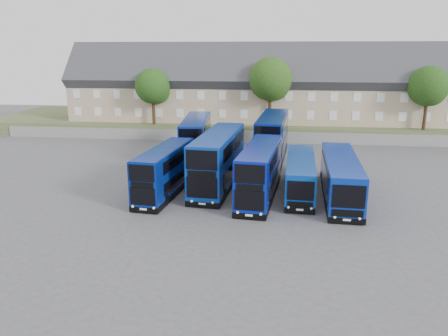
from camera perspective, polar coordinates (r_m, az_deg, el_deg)
ground at (r=35.99m, az=1.90°, el=-4.30°), size 120.00×120.00×0.00m
retaining_wall at (r=58.98m, az=3.92°, el=4.10°), size 70.00×0.40×1.50m
earth_bank at (r=68.78m, az=4.36°, el=5.87°), size 80.00×20.00×2.00m
terrace_row at (r=64.14m, az=9.74°, el=10.08°), size 66.00×10.40×11.20m
dd_front_left at (r=37.47m, az=-7.71°, el=-0.53°), size 3.28×10.17×3.97m
dd_front_mid at (r=39.21m, az=-0.76°, el=0.97°), size 3.75×12.35×4.84m
dd_front_right at (r=36.39m, az=4.70°, el=-0.61°), size 3.59×11.11×4.34m
dd_rear_left at (r=49.68m, az=-3.67°, el=3.80°), size 3.61×11.73×4.59m
dd_rear_right at (r=49.75m, az=6.33°, el=3.94°), size 3.77×12.53×4.91m
coach_east_a at (r=38.29m, az=9.91°, el=-0.99°), size 2.86×11.23×3.04m
coach_east_b at (r=37.62m, az=14.96°, el=-1.28°), size 3.24×12.62×3.42m
tree_west at (r=61.45m, az=-9.15°, el=10.32°), size 4.80×4.80×7.65m
tree_mid at (r=59.57m, az=6.23°, el=11.26°), size 5.76×5.76×9.18m
tree_east at (r=62.20m, az=25.22°, el=9.47°), size 5.12×5.12×8.16m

